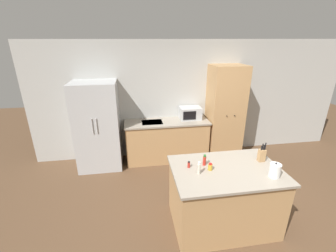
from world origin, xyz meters
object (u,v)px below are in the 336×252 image
knife_block (262,155)px  spice_bottle_green_herb (204,160)px  refrigerator (98,126)px  spice_bottle_amber_oil (210,167)px  spice_bottle_tall_dark (189,165)px  spice_bottle_short_red (199,168)px  pantry_cabinet (225,113)px  microwave (190,113)px  kettle (275,170)px

knife_block → spice_bottle_green_herb: (-0.85, 0.02, -0.03)m
refrigerator → spice_bottle_amber_oil: bearing=-48.6°
spice_bottle_tall_dark → spice_bottle_short_red: 0.20m
refrigerator → spice_bottle_tall_dark: (1.47, -1.87, 0.06)m
refrigerator → pantry_cabinet: bearing=0.9°
microwave → pantry_cabinet: bearing=-8.0°
refrigerator → knife_block: 3.16m
spice_bottle_short_red → pantry_cabinet: bearing=59.9°
pantry_cabinet → spice_bottle_green_herb: size_ratio=13.06×
spice_bottle_short_red → knife_block: bearing=10.2°
spice_bottle_tall_dark → spice_bottle_green_herb: size_ratio=0.58×
pantry_cabinet → knife_block: 1.92m
pantry_cabinet → kettle: 2.32m
knife_block → spice_bottle_short_red: knife_block is taller
microwave → kettle: 2.46m
spice_bottle_tall_dark → spice_bottle_amber_oil: 0.29m
microwave → knife_block: size_ratio=1.58×
microwave → kettle: bearing=-78.0°
refrigerator → knife_block: size_ratio=6.22×
pantry_cabinet → knife_block: pantry_cabinet is taller
pantry_cabinet → spice_bottle_tall_dark: bearing=-124.2°
microwave → kettle: (0.51, -2.41, -0.03)m
pantry_cabinet → microwave: (-0.77, 0.11, 0.01)m
kettle → spice_bottle_amber_oil: bearing=159.9°
pantry_cabinet → spice_bottle_amber_oil: (-1.03, -2.02, -0.07)m
microwave → spice_bottle_short_red: microwave is taller
spice_bottle_amber_oil → kettle: (0.77, -0.28, 0.04)m
knife_block → spice_bottle_green_herb: size_ratio=1.84×
spice_bottle_green_herb → kettle: bearing=-27.3°
spice_bottle_green_herb → pantry_cabinet: bearing=60.5°
knife_block → spice_bottle_tall_dark: knife_block is taller
spice_bottle_short_red → kettle: size_ratio=0.85×
knife_block → spice_bottle_amber_oil: (-0.81, -0.11, -0.05)m
spice_bottle_tall_dark → spice_bottle_green_herb: (0.23, 0.03, 0.03)m
pantry_cabinet → spice_bottle_short_red: pantry_cabinet is taller
microwave → spice_bottle_green_herb: bearing=-98.4°
refrigerator → spice_bottle_short_red: bearing=-52.6°
pantry_cabinet → kettle: pantry_cabinet is taller
spice_bottle_tall_dark → kettle: size_ratio=0.45×
pantry_cabinet → spice_bottle_green_herb: (-1.07, -1.88, -0.04)m
pantry_cabinet → spice_bottle_amber_oil: size_ratio=20.64×
spice_bottle_amber_oil → spice_bottle_short_red: bearing=-159.8°
spice_bottle_tall_dark → kettle: bearing=-20.5°
knife_block → pantry_cabinet: bearing=83.6°
microwave → spice_bottle_tall_dark: size_ratio=4.99×
spice_bottle_amber_oil → kettle: kettle is taller
refrigerator → kettle: bearing=-42.0°
pantry_cabinet → microwave: 0.78m
spice_bottle_amber_oil → kettle: size_ratio=0.49×
spice_bottle_amber_oil → pantry_cabinet: bearing=63.0°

